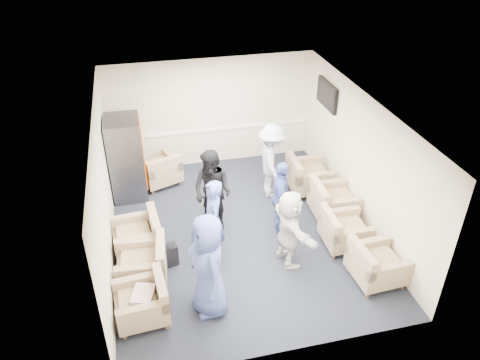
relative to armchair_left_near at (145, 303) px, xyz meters
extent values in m
plane|color=black|center=(2.00, 1.83, -0.32)|extent=(6.00, 6.00, 0.00)
plane|color=white|center=(2.00, 1.83, 2.38)|extent=(6.00, 6.00, 0.00)
cube|color=beige|center=(2.00, 4.83, 1.03)|extent=(5.00, 0.02, 2.70)
cube|color=beige|center=(2.00, -1.17, 1.03)|extent=(5.00, 0.02, 2.70)
cube|color=beige|center=(-0.50, 1.83, 1.03)|extent=(0.02, 6.00, 2.70)
cube|color=beige|center=(4.50, 1.83, 1.03)|extent=(0.02, 6.00, 2.70)
cube|color=white|center=(2.00, 4.81, 0.58)|extent=(4.98, 0.04, 0.06)
cube|color=black|center=(4.44, 3.63, 1.73)|extent=(0.07, 1.00, 0.58)
cube|color=black|center=(4.40, 3.63, 1.73)|extent=(0.01, 0.92, 0.50)
cube|color=#54535C|center=(4.48, 3.63, 1.58)|extent=(0.04, 0.10, 0.25)
cube|color=#927C5E|center=(-0.06, 0.00, -0.08)|extent=(0.87, 0.87, 0.27)
cube|color=#8E754E|center=(-0.06, 0.00, 0.11)|extent=(0.60, 0.57, 0.10)
cube|color=#927C5E|center=(0.28, 0.02, 0.25)|extent=(0.20, 0.82, 0.38)
cube|color=#927C5E|center=(0.01, 0.89, -0.06)|extent=(0.93, 0.93, 0.28)
cube|color=#8E754E|center=(0.01, 0.89, 0.13)|extent=(0.64, 0.60, 0.10)
cube|color=#927C5E|center=(0.36, 0.86, 0.28)|extent=(0.22, 0.86, 0.40)
cube|color=#927C5E|center=(-0.04, 1.68, -0.06)|extent=(0.93, 0.93, 0.28)
cube|color=#8E754E|center=(-0.04, 1.68, 0.13)|extent=(0.64, 0.60, 0.10)
cube|color=#927C5E|center=(0.31, 1.71, 0.28)|extent=(0.21, 0.87, 0.40)
cube|color=#927C5E|center=(4.04, -0.06, -0.07)|extent=(0.89, 0.89, 0.28)
cube|color=#8E754E|center=(4.04, -0.06, 0.12)|extent=(0.62, 0.58, 0.10)
cube|color=#927C5E|center=(3.69, -0.08, 0.27)|extent=(0.19, 0.85, 0.40)
cube|color=#927C5E|center=(3.90, 0.96, -0.07)|extent=(0.85, 0.85, 0.27)
cube|color=#8E754E|center=(3.90, 0.96, 0.12)|extent=(0.59, 0.55, 0.10)
cube|color=#927C5E|center=(3.55, 0.97, 0.26)|extent=(0.16, 0.84, 0.39)
cube|color=#927C5E|center=(4.06, 1.89, -0.05)|extent=(0.92, 0.92, 0.29)
cube|color=#8E754E|center=(4.06, 1.89, 0.15)|extent=(0.64, 0.60, 0.11)
cube|color=#927C5E|center=(3.69, 1.91, 0.31)|extent=(0.18, 0.90, 0.42)
cube|color=#927C5E|center=(3.91, 2.97, -0.05)|extent=(0.93, 0.93, 0.30)
cube|color=#8E754E|center=(3.91, 2.97, 0.16)|extent=(0.65, 0.60, 0.11)
cube|color=#927C5E|center=(3.53, 2.98, 0.32)|extent=(0.17, 0.91, 0.43)
cube|color=#927C5E|center=(0.59, 4.10, -0.06)|extent=(1.11, 1.11, 0.28)
cube|color=#8E754E|center=(0.59, 4.10, 0.13)|extent=(0.73, 0.76, 0.10)
cube|color=#927C5E|center=(0.71, 3.76, 0.28)|extent=(0.86, 0.44, 0.41)
cube|color=#54535C|center=(-0.10, 3.77, 0.61)|extent=(0.74, 0.89, 1.87)
cube|color=red|center=(0.28, 3.77, 0.71)|extent=(0.02, 0.75, 1.50)
cube|color=black|center=(0.28, 3.77, -0.08)|extent=(0.02, 0.44, 0.12)
cube|color=black|center=(0.51, 1.18, -0.11)|extent=(0.34, 0.28, 0.43)
sphere|color=black|center=(0.51, 1.18, 0.08)|extent=(0.22, 0.22, 0.22)
cube|color=beige|center=(-0.01, 0.00, 0.17)|extent=(0.44, 0.51, 0.13)
imported|color=#4355A1|center=(1.05, -0.05, 0.61)|extent=(0.73, 0.99, 1.86)
imported|color=#4355A1|center=(1.35, 1.19, 0.51)|extent=(0.41, 0.61, 1.67)
imported|color=black|center=(1.51, 2.12, 0.55)|extent=(1.07, 1.07, 1.75)
imported|color=silver|center=(3.01, 3.01, 0.54)|extent=(0.72, 1.16, 1.74)
imported|color=#4355A1|center=(2.81, 1.73, 0.45)|extent=(0.59, 0.98, 1.56)
imported|color=silver|center=(2.67, 0.76, 0.44)|extent=(0.65, 1.47, 1.53)
camera|label=1|loc=(0.26, -5.53, 5.64)|focal=35.00mm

